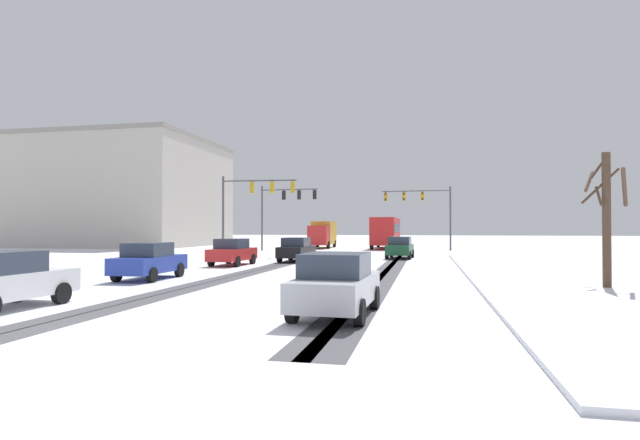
{
  "coord_description": "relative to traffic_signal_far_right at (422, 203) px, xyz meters",
  "views": [
    {
      "loc": [
        6.92,
        -9.9,
        2.26
      ],
      "look_at": [
        0.0,
        22.97,
        2.8
      ],
      "focal_mm": 28.36,
      "sensor_mm": 36.0,
      "label": 1
    }
  ],
  "objects": [
    {
      "name": "car_silver_fifth",
      "position": [
        -1.89,
        -40.04,
        -4.0
      ],
      "size": [
        1.95,
        4.16,
        1.62
      ],
      "color": "#B7BABF",
      "rests_on": "ground"
    },
    {
      "name": "car_dark_green_lead",
      "position": [
        -1.54,
        -14.89,
        -4.0
      ],
      "size": [
        2.02,
        4.19,
        1.62
      ],
      "color": "#194C2D",
      "rests_on": "ground"
    },
    {
      "name": "car_red_third",
      "position": [
        -11.17,
        -23.93,
        -4.0
      ],
      "size": [
        1.9,
        4.13,
        1.62
      ],
      "color": "red",
      "rests_on": "ground"
    },
    {
      "name": "wheel_track_right_lane",
      "position": [
        -1.4,
        -26.57,
        -4.82
      ],
      "size": [
        0.94,
        36.1,
        0.01
      ],
      "primitive_type": "cube",
      "color": "#4C4C51",
      "rests_on": "ground"
    },
    {
      "name": "office_building_far_left_block",
      "position": [
        -37.83,
        5.8,
        1.94
      ],
      "size": [
        22.11,
        20.27,
        13.5
      ],
      "color": "#B2ADA3",
      "rests_on": "ground"
    },
    {
      "name": "car_blue_fourth",
      "position": [
        -11.6,
        -32.62,
        -4.0
      ],
      "size": [
        1.94,
        4.16,
        1.62
      ],
      "color": "#233899",
      "rests_on": "ground"
    },
    {
      "name": "traffic_signal_far_left",
      "position": [
        -13.53,
        -4.29,
        -0.03
      ],
      "size": [
        5.92,
        0.59,
        6.5
      ],
      "color": "#47474C",
      "rests_on": "ground"
    },
    {
      "name": "car_black_second",
      "position": [
        -8.21,
        -19.78,
        -4.0
      ],
      "size": [
        1.9,
        4.14,
        1.62
      ],
      "color": "black",
      "rests_on": "ground"
    },
    {
      "name": "bus_oncoming",
      "position": [
        -4.01,
        3.84,
        -2.83
      ],
      "size": [
        2.72,
        11.01,
        3.38
      ],
      "color": "#B21E1E",
      "rests_on": "ground"
    },
    {
      "name": "car_white_sixth",
      "position": [
        -11.1,
        -41.02,
        -4.0
      ],
      "size": [
        1.87,
        4.12,
        1.62
      ],
      "color": "silver",
      "rests_on": "ground"
    },
    {
      "name": "ground_plane",
      "position": [
        -6.54,
        -42.98,
        -4.82
      ],
      "size": [
        300.0,
        300.0,
        0.0
      ],
      "primitive_type": "plane",
      "color": "silver"
    },
    {
      "name": "box_truck_delivery",
      "position": [
        -11.2,
        3.63,
        -3.19
      ],
      "size": [
        2.5,
        7.47,
        3.02
      ],
      "color": "red",
      "rests_on": "ground"
    },
    {
      "name": "wheel_track_center",
      "position": [
        -8.12,
        -26.57,
        -4.82
      ],
      "size": [
        0.84,
        36.1,
        0.01
      ],
      "primitive_type": "cube",
      "color": "#4C4C51",
      "rests_on": "ground"
    },
    {
      "name": "traffic_signal_far_right",
      "position": [
        0.0,
        0.0,
        0.0
      ],
      "size": [
        6.99,
        0.65,
        6.5
      ],
      "color": "#47474C",
      "rests_on": "ground"
    },
    {
      "name": "sidewalk_kerb_right",
      "position": [
        4.19,
        -28.21,
        -4.76
      ],
      "size": [
        4.0,
        36.1,
        0.12
      ],
      "primitive_type": "cube",
      "color": "white",
      "rests_on": "ground"
    },
    {
      "name": "wheel_track_left_lane",
      "position": [
        -8.84,
        -26.57,
        -4.82
      ],
      "size": [
        0.7,
        36.1,
        0.01
      ],
      "primitive_type": "cube",
      "color": "#4C4C51",
      "rests_on": "ground"
    },
    {
      "name": "wheel_track_oncoming",
      "position": [
        -1.9,
        -26.57,
        -4.82
      ],
      "size": [
        0.75,
        36.1,
        0.01
      ],
      "primitive_type": "cube",
      "color": "#4C4C51",
      "rests_on": "ground"
    },
    {
      "name": "bare_tree_sidewalk_near",
      "position": [
        7.15,
        -31.7,
        -2.01
      ],
      "size": [
        1.74,
        1.72,
        5.17
      ],
      "color": "#4C3828",
      "rests_on": "ground"
    },
    {
      "name": "traffic_signal_near_left",
      "position": [
        -13.42,
        -14.01,
        -0.03
      ],
      "size": [
        6.2,
        0.66,
        6.5
      ],
      "color": "#47474C",
      "rests_on": "ground"
    }
  ]
}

